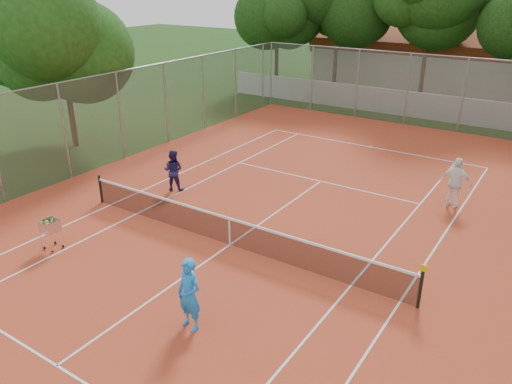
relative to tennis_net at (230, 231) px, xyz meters
The scene contains 12 objects.
ground 0.51m from the tennis_net, ahead, with size 120.00×120.00×0.00m, color #16350E.
court_pad 0.50m from the tennis_net, ahead, with size 18.00×34.00×0.02m, color #B44023.
court_lines 0.49m from the tennis_net, ahead, with size 10.98×23.78×0.01m, color white.
tennis_net is the anchor object (origin of this frame).
perimeter_fence 1.49m from the tennis_net, ahead, with size 18.00×34.00×4.00m, color slate.
boundary_wall 19.00m from the tennis_net, 90.00° to the left, with size 26.00×0.30×1.50m, color silver.
clubhouse 29.12m from the tennis_net, 93.95° to the left, with size 16.40×9.00×4.40m, color beige.
tropical_trees 22.45m from the tennis_net, 90.00° to the left, with size 29.00×19.00×10.00m, color black.
player_near 4.12m from the tennis_net, 67.14° to the right, with size 0.68×0.44×1.86m, color #1C8BEF.
player_far_left 5.09m from the tennis_net, 151.76° to the left, with size 0.80×0.62×1.65m, color #211B52.
player_far_right 8.58m from the tennis_net, 53.10° to the left, with size 1.10×0.46×1.88m, color white.
ball_hopper 5.48m from the tennis_net, 144.22° to the right, with size 0.51×0.51×1.06m, color silver.
Camera 1 is at (8.27, -11.09, 7.77)m, focal length 35.00 mm.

